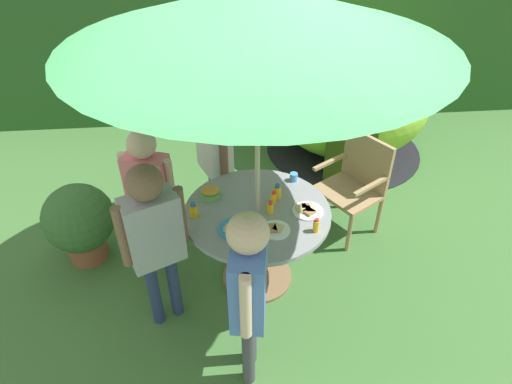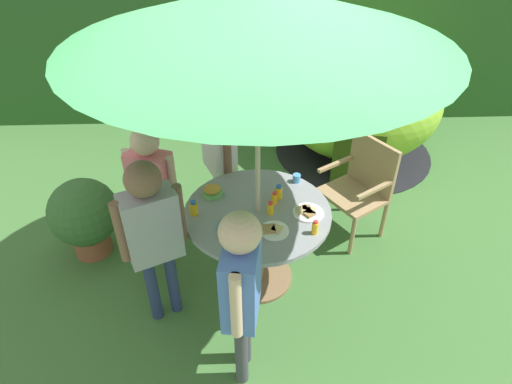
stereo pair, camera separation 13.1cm
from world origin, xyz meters
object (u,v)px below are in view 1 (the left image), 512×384
object	(u,v)px
juice_bottle_near_right	(193,210)
garden_table	(257,228)
plate_mid_left	(275,229)
juice_bottle_far_right	(274,198)
snack_bowl	(211,193)
wooden_chair	(356,180)
patio_umbrella	(258,15)
juice_bottle_center_front	(270,208)
plate_front_edge	(236,228)
cup_near	(294,177)
child_in_blue_shirt	(249,282)
juice_bottle_near_left	(316,226)
child_in_pink_shirt	(148,184)
juice_bottle_far_left	(277,191)
dome_tent	(349,100)
child_in_white_shirt	(214,145)
child_in_grey_shirt	(153,230)
plate_mid_right	(307,210)
potted_plant	(80,221)

from	to	relation	value
juice_bottle_near_right	garden_table	bearing A→B (deg)	2.87
plate_mid_left	juice_bottle_far_right	bearing A→B (deg)	84.96
garden_table	snack_bowl	world-z (taller)	snack_bowl
wooden_chair	juice_bottle_far_right	bearing A→B (deg)	-89.73
patio_umbrella	juice_bottle_center_front	distance (m)	1.37
plate_front_edge	cup_near	world-z (taller)	cup_near
wooden_chair	child_in_blue_shirt	world-z (taller)	child_in_blue_shirt
snack_bowl	juice_bottle_near_left	distance (m)	0.88
wooden_chair	plate_front_edge	world-z (taller)	wooden_chair
child_in_pink_shirt	juice_bottle_far_left	xyz separation A→B (m)	(1.00, -0.14, -0.04)
dome_tent	juice_bottle_far_right	distance (m)	2.23
wooden_chair	cup_near	distance (m)	0.72
plate_mid_left	juice_bottle_near_right	distance (m)	0.62
child_in_white_shirt	snack_bowl	world-z (taller)	child_in_white_shirt
wooden_chair	juice_bottle_near_right	bearing A→B (deg)	-98.62
child_in_grey_shirt	snack_bowl	size ratio (longest dim) A/B	8.73
child_in_grey_shirt	plate_front_edge	bearing A→B (deg)	-11.32
juice_bottle_near_right	child_in_blue_shirt	bearing A→B (deg)	-67.06
child_in_pink_shirt	garden_table	bearing A→B (deg)	0.00
dome_tent	plate_mid_right	xyz separation A→B (m)	(-0.87, -2.06, 0.09)
wooden_chair	juice_bottle_near_right	distance (m)	1.60
garden_table	cup_near	distance (m)	0.54
dome_tent	plate_front_edge	distance (m)	2.63
potted_plant	patio_umbrella	bearing A→B (deg)	-14.76
juice_bottle_center_front	juice_bottle_far_right	bearing A→B (deg)	71.34
juice_bottle_far_right	cup_near	xyz separation A→B (m)	(0.20, 0.28, -0.01)
patio_umbrella	juice_bottle_near_right	xyz separation A→B (m)	(-0.47, -0.02, -1.36)
dome_tent	juice_bottle_center_front	xyz separation A→B (m)	(-1.15, -2.05, 0.13)
child_in_grey_shirt	juice_bottle_near_left	bearing A→B (deg)	-21.56
plate_mid_right	juice_bottle_far_right	distance (m)	0.27
juice_bottle_near_left	juice_bottle_far_right	world-z (taller)	juice_bottle_near_left
garden_table	cup_near	bearing A→B (deg)	47.29
juice_bottle_far_right	child_in_grey_shirt	bearing A→B (deg)	-154.25
plate_mid_left	child_in_white_shirt	bearing A→B (deg)	113.00
patio_umbrella	snack_bowl	distance (m)	1.43
dome_tent	child_in_pink_shirt	size ratio (longest dim) A/B	1.70
child_in_blue_shirt	plate_mid_right	bearing A→B (deg)	-23.64
garden_table	juice_bottle_far_left	xyz separation A→B (m)	(0.17, 0.15, 0.23)
wooden_chair	snack_bowl	size ratio (longest dim) A/B	5.81
child_in_blue_shirt	juice_bottle_near_left	distance (m)	0.78
plate_mid_right	cup_near	xyz separation A→B (m)	(-0.04, 0.41, 0.02)
potted_plant	plate_mid_right	distance (m)	1.92
snack_bowl	garden_table	bearing A→B (deg)	-30.83
juice_bottle_far_right	cup_near	distance (m)	0.35
patio_umbrella	snack_bowl	bearing A→B (deg)	149.17
wooden_chair	plate_mid_right	size ratio (longest dim) A/B	4.01
potted_plant	child_in_grey_shirt	bearing A→B (deg)	-43.90
child_in_pink_shirt	cup_near	world-z (taller)	child_in_pink_shirt
garden_table	wooden_chair	bearing A→B (deg)	32.60
juice_bottle_near_right	child_in_white_shirt	bearing A→B (deg)	77.34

